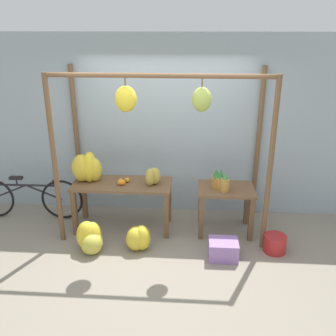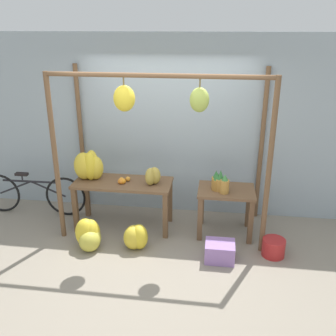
% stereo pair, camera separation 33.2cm
% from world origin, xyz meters
% --- Properties ---
extents(ground_plane, '(20.00, 20.00, 0.00)m').
position_xyz_m(ground_plane, '(0.00, 0.00, 0.00)').
color(ground_plane, gray).
extents(shop_wall_back, '(8.00, 0.08, 2.80)m').
position_xyz_m(shop_wall_back, '(0.00, 1.39, 1.40)').
color(shop_wall_back, '#99A8B2').
rests_on(shop_wall_back, ground_plane).
extents(stall_awning, '(2.89, 1.15, 2.35)m').
position_xyz_m(stall_awning, '(-0.01, 0.55, 1.64)').
color(stall_awning, brown).
rests_on(stall_awning, ground_plane).
extents(display_table_main, '(1.43, 0.60, 0.73)m').
position_xyz_m(display_table_main, '(-0.60, 0.70, 0.61)').
color(display_table_main, brown).
rests_on(display_table_main, ground_plane).
extents(display_table_side, '(0.80, 0.59, 0.70)m').
position_xyz_m(display_table_side, '(0.91, 0.71, 0.54)').
color(display_table_side, brown).
rests_on(display_table_side, ground_plane).
extents(banana_pile_on_table, '(0.51, 0.37, 0.44)m').
position_xyz_m(banana_pile_on_table, '(-1.11, 0.74, 0.94)').
color(banana_pile_on_table, gold).
rests_on(banana_pile_on_table, display_table_main).
extents(orange_pile, '(0.16, 0.19, 0.08)m').
position_xyz_m(orange_pile, '(-0.58, 0.66, 0.77)').
color(orange_pile, orange).
rests_on(orange_pile, display_table_main).
extents(pineapple_cluster, '(0.25, 0.28, 0.31)m').
position_xyz_m(pineapple_cluster, '(0.81, 0.67, 0.82)').
color(pineapple_cluster, '#A3702D').
rests_on(pineapple_cluster, display_table_side).
extents(banana_pile_ground_left, '(0.43, 0.45, 0.42)m').
position_xyz_m(banana_pile_ground_left, '(-0.93, 0.05, 0.18)').
color(banana_pile_ground_left, gold).
rests_on(banana_pile_ground_left, ground_plane).
extents(banana_pile_ground_right, '(0.43, 0.39, 0.36)m').
position_xyz_m(banana_pile_ground_right, '(-0.29, 0.12, 0.18)').
color(banana_pile_ground_right, yellow).
rests_on(banana_pile_ground_right, ground_plane).
extents(fruit_crate_white, '(0.38, 0.31, 0.25)m').
position_xyz_m(fruit_crate_white, '(0.85, 0.01, 0.12)').
color(fruit_crate_white, '#9970B7').
rests_on(fruit_crate_white, ground_plane).
extents(blue_bucket, '(0.30, 0.30, 0.24)m').
position_xyz_m(blue_bucket, '(1.56, 0.20, 0.12)').
color(blue_bucket, '#AD2323').
rests_on(blue_bucket, ground_plane).
extents(parked_bicycle, '(1.76, 0.08, 0.70)m').
position_xyz_m(parked_bicycle, '(-2.16, 0.90, 0.35)').
color(parked_bicycle, black).
rests_on(parked_bicycle, ground_plane).
extents(papaya_pile, '(0.25, 0.25, 0.26)m').
position_xyz_m(papaya_pile, '(-0.14, 0.67, 0.86)').
color(papaya_pile, '#B2993D').
rests_on(papaya_pile, display_table_main).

